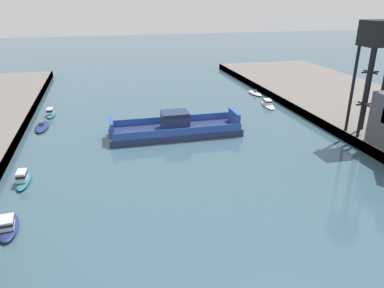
% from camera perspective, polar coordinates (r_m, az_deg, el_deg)
% --- Properties ---
extents(chain_ferry, '(20.66, 6.42, 3.89)m').
position_cam_1_polar(chain_ferry, '(58.42, -2.61, 2.43)').
color(chain_ferry, navy).
rests_on(chain_ferry, ground).
extents(moored_boat_near_left, '(2.34, 5.25, 1.48)m').
position_cam_1_polar(moored_boat_near_left, '(39.57, -26.61, -11.21)').
color(moored_boat_near_left, navy).
rests_on(moored_boat_near_left, ground).
extents(moored_boat_near_right, '(2.54, 6.28, 1.29)m').
position_cam_1_polar(moored_boat_near_right, '(76.07, 11.64, 6.12)').
color(moored_boat_near_right, white).
rests_on(moored_boat_near_right, ground).
extents(moored_boat_mid_left, '(2.35, 5.32, 1.07)m').
position_cam_1_polar(moored_boat_mid_left, '(84.68, 9.72, 7.73)').
color(moored_boat_mid_left, white).
rests_on(moored_boat_mid_left, ground).
extents(moored_boat_mid_right, '(1.62, 4.92, 1.49)m').
position_cam_1_polar(moored_boat_mid_right, '(73.04, -21.02, 4.50)').
color(moored_boat_mid_right, '#237075').
rests_on(moored_boat_mid_right, ground).
extents(moored_boat_far_right, '(1.50, 5.13, 1.72)m').
position_cam_1_polar(moored_boat_far_right, '(47.94, -24.67, -4.89)').
color(moored_boat_far_right, '#237075').
rests_on(moored_boat_far_right, ground).
extents(moored_boat_upstream_a, '(2.31, 6.22, 1.04)m').
position_cam_1_polar(moored_boat_upstream_a, '(66.73, -22.17, 2.51)').
color(moored_boat_upstream_a, navy).
rests_on(moored_boat_upstream_a, ground).
extents(crane_tower, '(3.65, 3.65, 16.21)m').
position_cam_1_polar(crane_tower, '(58.50, 26.48, 13.61)').
color(crane_tower, black).
rests_on(crane_tower, quay_right).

